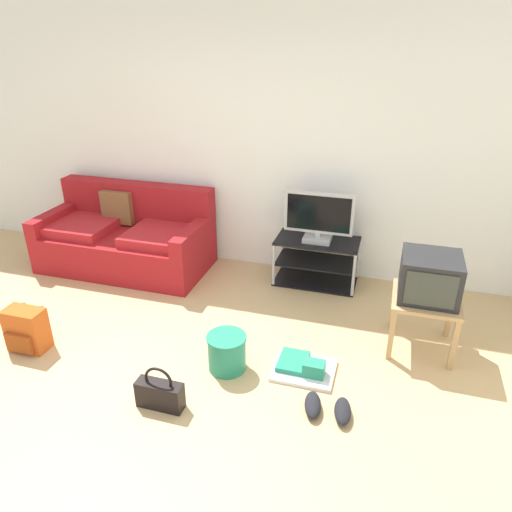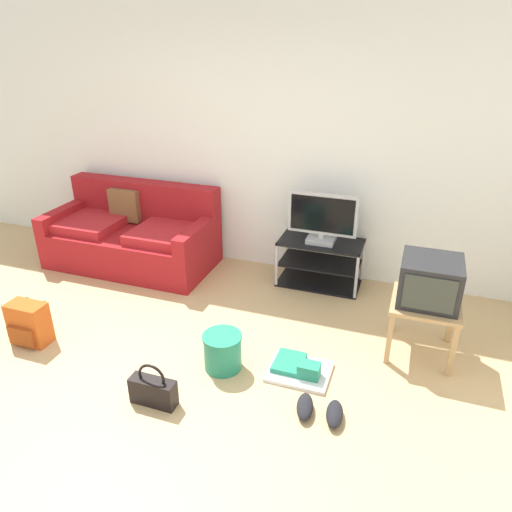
% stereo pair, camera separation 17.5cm
% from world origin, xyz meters
% --- Properties ---
extents(ground_plane, '(9.00, 9.80, 0.02)m').
position_xyz_m(ground_plane, '(0.00, 0.00, -0.01)').
color(ground_plane, tan).
extents(wall_back, '(9.00, 0.10, 2.70)m').
position_xyz_m(wall_back, '(0.00, 2.45, 1.35)').
color(wall_back, white).
rests_on(wall_back, ground_plane).
extents(couch, '(1.78, 0.89, 0.86)m').
position_xyz_m(couch, '(-1.32, 1.96, 0.32)').
color(couch, maroon).
rests_on(couch, ground_plane).
extents(tv_stand, '(0.83, 0.44, 0.47)m').
position_xyz_m(tv_stand, '(0.74, 2.15, 0.24)').
color(tv_stand, black).
rests_on(tv_stand, ground_plane).
extents(flat_tv, '(0.68, 0.22, 0.50)m').
position_xyz_m(flat_tv, '(0.74, 2.12, 0.72)').
color(flat_tv, '#B2B2B7').
rests_on(flat_tv, tv_stand).
extents(side_table, '(0.52, 0.52, 0.47)m').
position_xyz_m(side_table, '(1.76, 1.28, 0.39)').
color(side_table, tan).
rests_on(side_table, ground_plane).
extents(crt_tv, '(0.45, 0.45, 0.35)m').
position_xyz_m(crt_tv, '(1.76, 1.29, 0.64)').
color(crt_tv, '#232326').
rests_on(crt_tv, side_table).
extents(backpack, '(0.32, 0.25, 0.36)m').
position_xyz_m(backpack, '(-1.30, 0.34, 0.18)').
color(backpack, '#CC561E').
rests_on(backpack, ground_plane).
extents(handbag, '(0.33, 0.11, 0.33)m').
position_xyz_m(handbag, '(0.04, 0.04, 0.11)').
color(handbag, black).
rests_on(handbag, ground_plane).
extents(cleaning_bucket, '(0.31, 0.31, 0.29)m').
position_xyz_m(cleaning_bucket, '(0.34, 0.57, 0.16)').
color(cleaning_bucket, '#238466').
rests_on(cleaning_bucket, ground_plane).
extents(sneakers_pair, '(0.36, 0.27, 0.09)m').
position_xyz_m(sneakers_pair, '(1.16, 0.31, 0.04)').
color(sneakers_pair, black).
rests_on(sneakers_pair, ground_plane).
extents(floor_tray, '(0.47, 0.37, 0.14)m').
position_xyz_m(floor_tray, '(0.91, 0.69, 0.04)').
color(floor_tray, silver).
rests_on(floor_tray, ground_plane).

